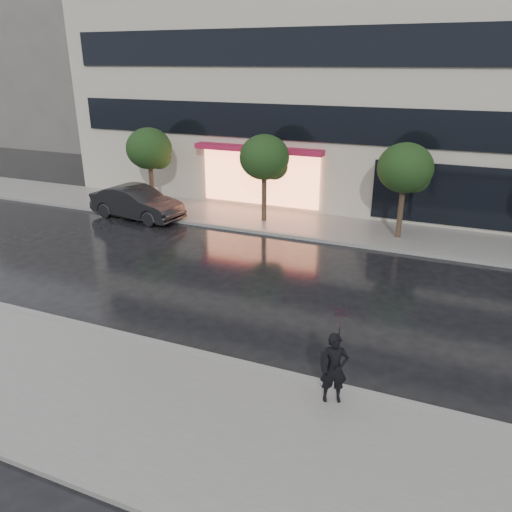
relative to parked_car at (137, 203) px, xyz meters
The scene contains 12 objects.
ground 12.07m from the parked_car, 43.57° to the right, with size 120.00×120.00×0.00m, color black.
sidewalk_near 14.49m from the parked_car, 52.93° to the right, with size 60.00×4.50×0.12m, color slate.
sidewalk_far 8.97m from the parked_car, 12.60° to the left, with size 60.00×3.50×0.12m, color slate.
curb_near 12.77m from the parked_car, 46.83° to the right, with size 60.00×0.25×0.14m, color gray.
curb_far 8.75m from the parked_car, ahead, with size 60.00×0.25×0.14m, color gray.
office_building 15.41m from the parked_car, 47.95° to the left, with size 30.00×12.76×18.00m.
bg_building_left 26.69m from the parked_car, 137.44° to the left, with size 14.00×10.00×12.00m, color #59544F.
tree_far_west 2.78m from the parked_car, 97.08° to the left, with size 2.20×2.20×3.99m.
tree_mid_west 6.41m from the parked_car, 16.65° to the left, with size 2.20×2.20×3.99m.
tree_mid_east 12.11m from the parked_car, ahead, with size 2.20×2.20×3.99m.
parked_car is the anchor object (origin of this frame).
pedestrian_with_umbrella 15.51m from the parked_car, 39.20° to the right, with size 1.14×1.15×2.22m.
Camera 1 is at (5.19, -10.32, 6.93)m, focal length 35.00 mm.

